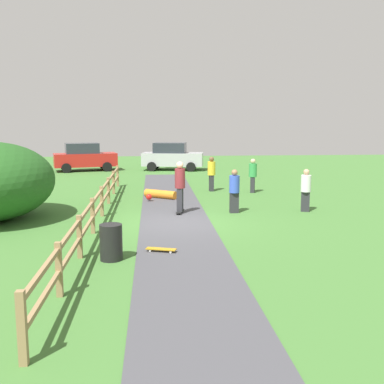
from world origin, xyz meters
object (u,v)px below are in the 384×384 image
object	(u,v)px
bystander_blue	(234,189)
trash_bin	(111,242)
skater_fallen	(160,194)
skateboard_loose	(161,249)
bystander_green	(253,174)
skater_riding	(180,184)
bystander_yellow	(211,172)
bystander_white	(306,188)
parked_car_silver	(172,156)
parked_car_red	(84,157)

from	to	relation	value
bystander_blue	trash_bin	bearing A→B (deg)	-126.22
skater_fallen	skateboard_loose	xyz separation A→B (m)	(-0.10, -8.42, -0.11)
bystander_blue	bystander_green	size ratio (longest dim) A/B	1.00
skater_riding	bystander_blue	xyz separation A→B (m)	(2.03, -0.02, -0.20)
bystander_yellow	bystander_white	size ratio (longest dim) A/B	1.04
skateboard_loose	bystander_blue	world-z (taller)	bystander_blue
parked_car_silver	parked_car_red	xyz separation A→B (m)	(-6.05, -0.02, 0.00)
bystander_white	bystander_blue	bearing A→B (deg)	-179.35
skater_riding	bystander_yellow	distance (m)	5.74
skater_riding	parked_car_red	size ratio (longest dim) A/B	0.43
skater_fallen	bystander_blue	bearing A→B (deg)	-51.02
skateboard_loose	bystander_yellow	distance (m)	10.85
skater_fallen	skateboard_loose	bearing A→B (deg)	-90.66
bystander_yellow	bystander_blue	distance (m)	5.45
trash_bin	bystander_yellow	size ratio (longest dim) A/B	0.53
skater_riding	bystander_yellow	world-z (taller)	skater_riding
trash_bin	bystander_yellow	bearing A→B (deg)	70.40
trash_bin	bystander_green	size ratio (longest dim) A/B	0.55
skateboard_loose	bystander_blue	xyz separation A→B (m)	(2.84, 5.03, 0.81)
bystander_white	parked_car_silver	world-z (taller)	parked_car_silver
skateboard_loose	parked_car_silver	size ratio (longest dim) A/B	0.19
bystander_yellow	skater_fallen	bearing A→B (deg)	-141.47
skater_fallen	skateboard_loose	distance (m)	8.42
skateboard_loose	bystander_white	distance (m)	7.58
trash_bin	parked_car_silver	size ratio (longest dim) A/B	0.20
parked_car_silver	parked_car_red	world-z (taller)	same
trash_bin	skater_riding	size ratio (longest dim) A/B	0.47
trash_bin	skater_fallen	distance (m)	9.07
trash_bin	skater_fallen	world-z (taller)	trash_bin
trash_bin	bystander_white	bearing A→B (deg)	39.37
skateboard_loose	bystander_green	size ratio (longest dim) A/B	0.50
bystander_white	bystander_yellow	bearing A→B (deg)	118.23
skater_riding	bystander_yellow	bearing A→B (deg)	70.93
bystander_white	parked_car_silver	bearing A→B (deg)	106.02
bystander_yellow	bystander_green	bearing A→B (deg)	-18.07
trash_bin	skater_fallen	size ratio (longest dim) A/B	0.61
bystander_yellow	bystander_green	size ratio (longest dim) A/B	1.04
bystander_green	parked_car_red	xyz separation A→B (m)	(-9.47, 10.56, 0.07)
skater_riding	bystander_blue	distance (m)	2.04
skater_fallen	bystander_yellow	xyz separation A→B (m)	(2.58, 2.06, 0.73)
bystander_green	bystander_blue	bearing A→B (deg)	-110.07
skater_riding	parked_car_red	bearing A→B (deg)	110.29
skater_riding	skateboard_loose	size ratio (longest dim) A/B	2.34
skater_fallen	bystander_white	size ratio (longest dim) A/B	0.91
bystander_blue	parked_car_silver	distance (m)	15.49
parked_car_silver	skateboard_loose	bearing A→B (deg)	-93.29
skater_riding	parked_car_silver	bearing A→B (deg)	88.62
bystander_blue	bystander_green	distance (m)	5.13
skater_fallen	parked_car_red	world-z (taller)	parked_car_red
skater_fallen	skater_riding	bearing A→B (deg)	-78.11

